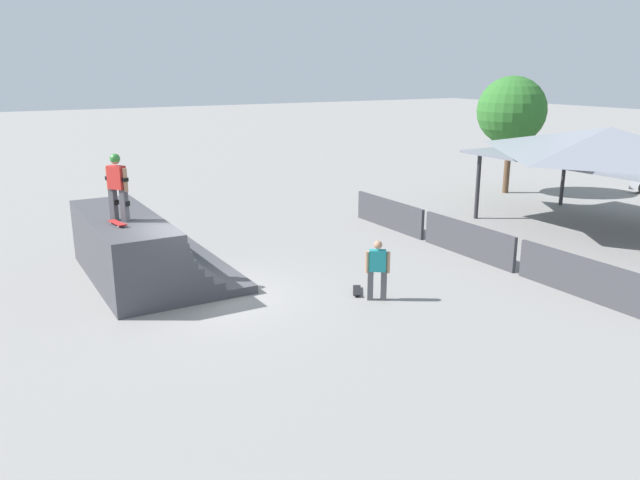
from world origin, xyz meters
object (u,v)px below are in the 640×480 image
object	(u,v)px
bystander_walking	(377,267)
tree_beside_pavilion	(512,111)
skateboard_on_deck	(118,223)
skateboard_on_ground	(357,291)
skater_on_deck	(117,183)

from	to	relation	value
bystander_walking	tree_beside_pavilion	xyz separation A→B (m)	(-8.52, 13.40, 2.91)
skateboard_on_deck	skateboard_on_ground	xyz separation A→B (m)	(3.06, 5.28, -1.83)
skater_on_deck	tree_beside_pavilion	bearing A→B (deg)	69.25
bystander_walking	skateboard_on_ground	xyz separation A→B (m)	(-0.67, -0.16, -0.81)
skateboard_on_deck	skateboard_on_ground	size ratio (longest dim) A/B	1.06
skater_on_deck	bystander_walking	world-z (taller)	skater_on_deck
tree_beside_pavilion	skateboard_on_deck	bearing A→B (deg)	-75.73
skateboard_on_deck	skateboard_on_ground	bearing A→B (deg)	50.47
skateboard_on_ground	skateboard_on_deck	bearing A→B (deg)	-87.01
skater_on_deck	bystander_walking	distance (m)	7.02
skateboard_on_ground	tree_beside_pavilion	bearing A→B (deg)	153.16
skater_on_deck	bystander_walking	size ratio (longest dim) A/B	1.13
skateboard_on_ground	tree_beside_pavilion	xyz separation A→B (m)	(-7.86, 13.57, 3.72)
skateboard_on_deck	tree_beside_pavilion	world-z (taller)	tree_beside_pavilion
skateboard_on_deck	bystander_walking	world-z (taller)	skateboard_on_deck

